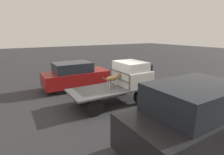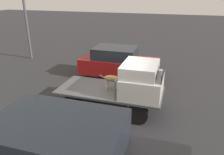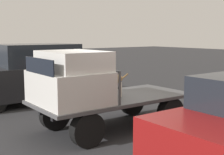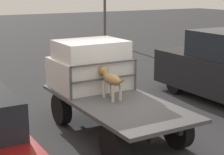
% 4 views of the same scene
% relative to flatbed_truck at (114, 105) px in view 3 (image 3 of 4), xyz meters
% --- Properties ---
extents(ground_plane, '(80.00, 80.00, 0.00)m').
position_rel_flatbed_truck_xyz_m(ground_plane, '(0.00, 0.00, -0.60)').
color(ground_plane, '#2D2D30').
extents(flatbed_truck, '(4.10, 1.87, 0.83)m').
position_rel_flatbed_truck_xyz_m(flatbed_truck, '(0.00, 0.00, 0.00)').
color(flatbed_truck, black).
rests_on(flatbed_truck, ground).
extents(truck_cab, '(1.46, 1.75, 1.20)m').
position_rel_flatbed_truck_xyz_m(truck_cab, '(1.24, 0.00, 0.80)').
color(truck_cab, silver).
rests_on(truck_cab, flatbed_truck).
extents(truck_headboard, '(0.04, 1.75, 0.77)m').
position_rel_flatbed_truck_xyz_m(truck_headboard, '(0.47, 0.00, 0.74)').
color(truck_headboard, '#4C4C4F').
rests_on(truck_headboard, flatbed_truck).
extents(dog, '(1.07, 0.26, 0.72)m').
position_rel_flatbed_truck_xyz_m(dog, '(0.17, 0.03, 0.69)').
color(dog, beige).
rests_on(dog, flatbed_truck).
extents(parked_pickup_far, '(4.84, 2.03, 2.07)m').
position_rel_flatbed_truck_xyz_m(parked_pickup_far, '(0.42, -4.26, 0.40)').
color(parked_pickup_far, black).
rests_on(parked_pickup_far, ground).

